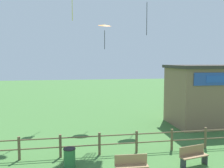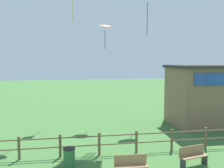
{
  "view_description": "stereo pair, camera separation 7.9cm",
  "coord_description": "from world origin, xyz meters",
  "px_view_note": "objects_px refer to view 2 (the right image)",
  "views": [
    {
      "loc": [
        -2.6,
        -6.89,
        5.06
      ],
      "look_at": [
        0.0,
        8.08,
        3.64
      ],
      "focal_mm": 40.0,
      "sensor_mm": 36.0,
      "label": 1
    },
    {
      "loc": [
        -2.52,
        -6.9,
        5.06
      ],
      "look_at": [
        0.0,
        8.08,
        3.64
      ],
      "focal_mm": 40.0,
      "sensor_mm": 36.0,
      "label": 2
    }
  ],
  "objects_px": {
    "park_bench_near_fence": "(131,165)",
    "trash_bin": "(69,158)",
    "seaside_building": "(217,94)",
    "park_bench_by_building": "(193,155)",
    "kite_orange_delta": "(105,26)"
  },
  "relations": [
    {
      "from": "park_bench_near_fence",
      "to": "trash_bin",
      "type": "bearing_deg",
      "value": 152.44
    },
    {
      "from": "park_bench_near_fence",
      "to": "seaside_building",
      "type": "bearing_deg",
      "value": 40.88
    },
    {
      "from": "seaside_building",
      "to": "trash_bin",
      "type": "xyz_separation_m",
      "value": [
        -11.65,
        -6.37,
        -1.91
      ]
    },
    {
      "from": "park_bench_near_fence",
      "to": "park_bench_by_building",
      "type": "height_order",
      "value": "same"
    },
    {
      "from": "trash_bin",
      "to": "kite_orange_delta",
      "type": "height_order",
      "value": "kite_orange_delta"
    },
    {
      "from": "park_bench_near_fence",
      "to": "trash_bin",
      "type": "distance_m",
      "value": 3.02
    },
    {
      "from": "park_bench_by_building",
      "to": "kite_orange_delta",
      "type": "xyz_separation_m",
      "value": [
        -2.89,
        10.01,
        7.45
      ]
    },
    {
      "from": "seaside_building",
      "to": "park_bench_by_building",
      "type": "height_order",
      "value": "seaside_building"
    },
    {
      "from": "kite_orange_delta",
      "to": "park_bench_by_building",
      "type": "bearing_deg",
      "value": -73.87
    },
    {
      "from": "seaside_building",
      "to": "park_bench_by_building",
      "type": "distance_m",
      "value": 9.36
    },
    {
      "from": "park_bench_near_fence",
      "to": "kite_orange_delta",
      "type": "relative_size",
      "value": 0.69
    },
    {
      "from": "kite_orange_delta",
      "to": "seaside_building",
      "type": "bearing_deg",
      "value": -18.28
    },
    {
      "from": "trash_bin",
      "to": "seaside_building",
      "type": "bearing_deg",
      "value": 28.67
    },
    {
      "from": "park_bench_by_building",
      "to": "park_bench_near_fence",
      "type": "bearing_deg",
      "value": -169.53
    },
    {
      "from": "kite_orange_delta",
      "to": "park_bench_near_fence",
      "type": "bearing_deg",
      "value": -91.87
    }
  ]
}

